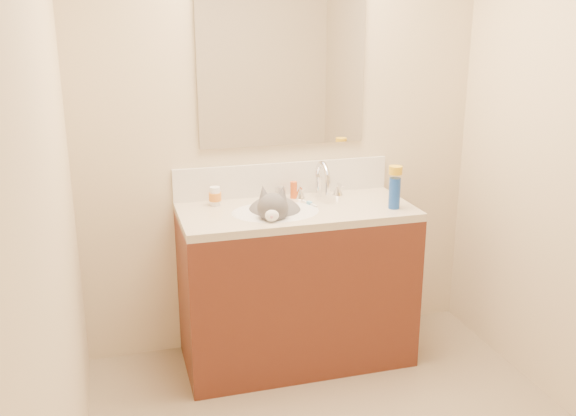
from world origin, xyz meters
TOP-DOWN VIEW (x-y plane):
  - room_shell at (0.00, 0.00)m, footprint 2.24×2.54m
  - vanity_cabinet at (0.00, 0.97)m, footprint 1.20×0.55m
  - counter_slab at (0.00, 0.97)m, footprint 1.20×0.55m
  - basin at (-0.12, 0.94)m, footprint 0.45×0.36m
  - faucet at (0.18, 1.11)m, footprint 0.28×0.20m
  - cat at (-0.12, 0.96)m, footprint 0.38×0.44m
  - backsplash at (0.00, 1.24)m, footprint 1.20×0.02m
  - mirror at (0.00, 1.24)m, footprint 0.90×0.02m
  - pill_bottle at (-0.39, 1.14)m, footprint 0.06×0.06m
  - pill_label at (-0.39, 1.14)m, footprint 0.08×0.08m
  - silver_jar at (-0.03, 1.17)m, footprint 0.07×0.07m
  - amber_bottle at (0.04, 1.16)m, footprint 0.05×0.05m
  - toothbrush at (0.08, 1.02)m, footprint 0.05×0.13m
  - toothbrush_head at (0.08, 1.02)m, footprint 0.02×0.03m
  - spray_can at (0.48, 0.84)m, footprint 0.06×0.06m
  - spray_cap at (0.48, 0.84)m, footprint 0.07×0.07m

SIDE VIEW (x-z plane):
  - vanity_cabinet at x=0.00m, z-range 0.00..0.82m
  - basin at x=-0.12m, z-range 0.72..0.86m
  - cat at x=-0.12m, z-range 0.67..0.99m
  - counter_slab at x=0.00m, z-range 0.82..0.86m
  - toothbrush at x=0.08m, z-range 0.86..0.87m
  - toothbrush_head at x=0.08m, z-range 0.86..0.88m
  - silver_jar at x=-0.03m, z-range 0.86..0.92m
  - amber_bottle at x=0.04m, z-range 0.86..0.95m
  - pill_label at x=-0.39m, z-range 0.89..0.93m
  - pill_bottle at x=-0.39m, z-range 0.86..0.96m
  - spray_can at x=0.48m, z-range 0.86..1.02m
  - faucet at x=0.18m, z-range 0.84..1.05m
  - backsplash at x=0.00m, z-range 0.86..1.04m
  - spray_cap at x=0.48m, z-range 1.04..1.08m
  - room_shell at x=0.00m, z-range 0.23..2.75m
  - mirror at x=0.00m, z-range 1.14..1.94m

